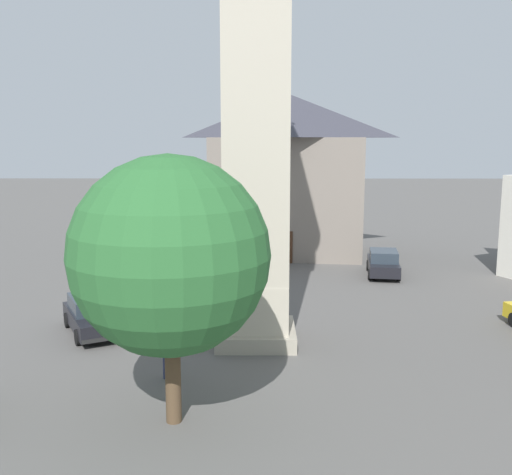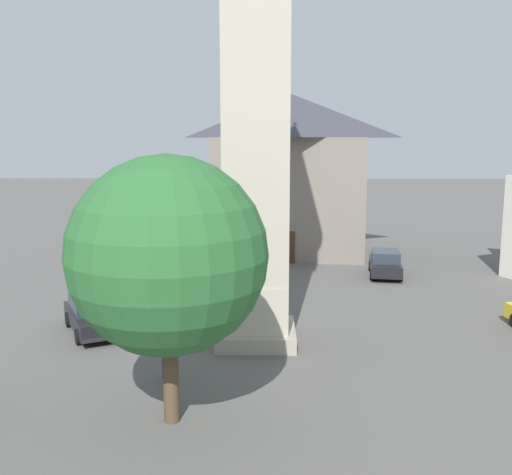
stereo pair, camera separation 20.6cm
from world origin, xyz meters
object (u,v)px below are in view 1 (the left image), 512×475
at_px(car_silver_kerb, 151,276).
at_px(pedestrian, 167,349).
at_px(car_red_corner, 92,315).
at_px(building_terrace_right, 288,174).
at_px(tree, 170,256).
at_px(car_blue_kerb, 383,263).

bearing_deg(car_silver_kerb, pedestrian, 103.06).
bearing_deg(car_silver_kerb, car_red_corner, 80.59).
bearing_deg(building_terrace_right, pedestrian, 76.98).
bearing_deg(building_terrace_right, tree, 79.98).
xyz_separation_m(pedestrian, building_terrace_right, (-5.03, -21.74, 4.58)).
xyz_separation_m(car_blue_kerb, building_terrace_right, (5.33, -6.71, 4.83)).
relative_size(car_silver_kerb, building_terrace_right, 0.39).
xyz_separation_m(car_blue_kerb, car_silver_kerb, (13.05, 3.41, 0.00)).
xyz_separation_m(car_silver_kerb, pedestrian, (-2.69, 11.62, 0.25)).
xyz_separation_m(car_red_corner, pedestrian, (-3.85, 4.65, 0.25)).
height_order(car_silver_kerb, car_red_corner, same).
bearing_deg(pedestrian, building_terrace_right, -103.02).
distance_m(tree, building_terrace_right, 25.15).
height_order(car_silver_kerb, pedestrian, pedestrian).
relative_size(car_blue_kerb, pedestrian, 2.56).
relative_size(car_red_corner, pedestrian, 2.63).
xyz_separation_m(car_red_corner, tree, (-4.50, 7.67, 4.03)).
bearing_deg(building_terrace_right, car_blue_kerb, 128.44).
bearing_deg(car_blue_kerb, tree, 61.75).
distance_m(car_blue_kerb, pedestrian, 18.25).
xyz_separation_m(car_red_corner, building_terrace_right, (-8.87, -17.09, 4.83)).
relative_size(pedestrian, building_terrace_right, 0.15).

